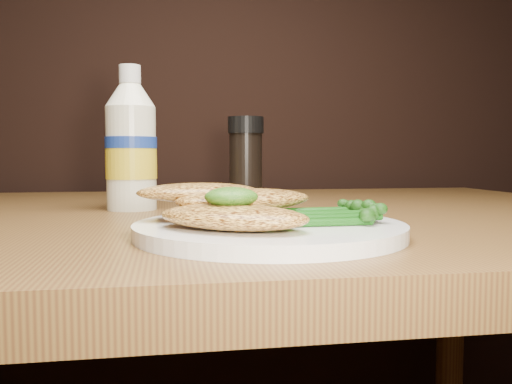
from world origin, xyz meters
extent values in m
cylinder|color=white|center=(0.03, 0.82, 0.76)|extent=(0.24, 0.24, 0.01)
ellipsoid|color=#E9AC4A|center=(-0.01, 0.78, 0.77)|extent=(0.15, 0.13, 0.02)
ellipsoid|color=#E9AC4A|center=(0.01, 0.84, 0.78)|extent=(0.15, 0.10, 0.02)
ellipsoid|color=#E9AC4A|center=(-0.03, 0.85, 0.79)|extent=(0.12, 0.07, 0.02)
ellipsoid|color=#073508|center=(-0.01, 0.78, 0.79)|extent=(0.05, 0.04, 0.02)
camera|label=1|loc=(-0.06, 0.35, 0.82)|focal=37.41mm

